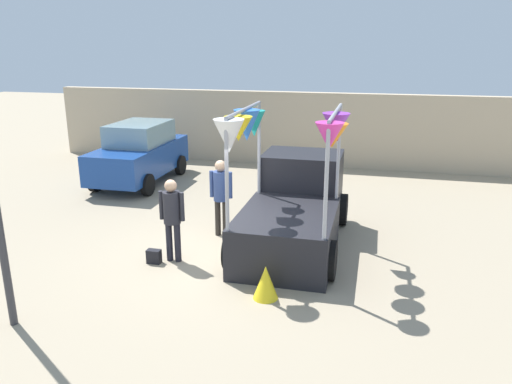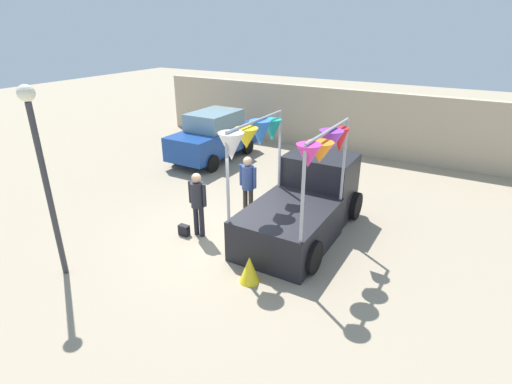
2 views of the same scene
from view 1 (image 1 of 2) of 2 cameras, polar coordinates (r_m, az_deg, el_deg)
ground_plane at (r=10.42m, az=-4.33°, el=-7.49°), size 60.00×60.00×0.00m
vendor_truck at (r=10.92m, az=4.43°, el=-1.10°), size 2.50×4.17×3.06m
parked_car at (r=16.09m, az=-13.17°, el=4.37°), size 1.88×4.00×1.88m
person_customer at (r=10.02m, az=-9.59°, el=-2.33°), size 0.53×0.34×1.71m
person_vendor at (r=11.22m, az=-4.02°, el=0.18°), size 0.53×0.34×1.77m
handbag at (r=10.31m, az=-11.58°, el=-7.22°), size 0.28×0.16×0.28m
brick_boundary_wall at (r=18.08m, az=4.02°, el=7.24°), size 18.00×0.36×2.60m
folded_kite_bundle_sunflower at (r=8.74m, az=1.10°, el=-10.28°), size 0.60×0.60×0.60m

